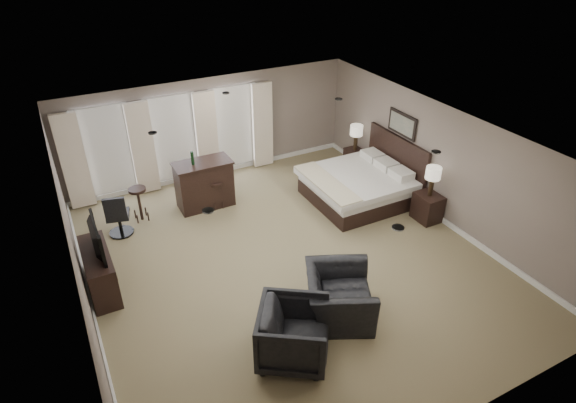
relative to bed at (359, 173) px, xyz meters
name	(u,v)px	position (x,y,z in m)	size (l,w,h in m)	color
room	(288,205)	(-2.58, -1.33, 0.58)	(7.60, 8.60, 2.64)	#7B6F4E
window_bay	(175,141)	(-3.58, 2.78, 0.48)	(5.25, 0.20, 2.30)	silver
bed	(359,173)	(0.00, 0.00, 0.00)	(2.26, 2.16, 1.44)	silver
nightstand_near	(427,207)	(0.89, -1.45, -0.40)	(0.48, 0.58, 0.64)	black
nightstand_far	(354,159)	(0.89, 1.45, -0.44)	(0.41, 0.50, 0.55)	black
lamp_near	(432,181)	(0.89, -1.45, 0.26)	(0.33, 0.33, 0.69)	beige
lamp_far	(356,138)	(0.89, 1.45, 0.18)	(0.34, 0.34, 0.70)	beige
wall_art	(402,124)	(1.12, 0.00, 1.03)	(0.04, 0.96, 0.56)	slate
dresser	(100,271)	(-6.03, -0.52, -0.31)	(0.46, 1.42, 0.83)	black
tv	(94,250)	(-6.03, -0.52, 0.18)	(1.06, 0.61, 0.14)	black
armchair_near	(340,290)	(-2.53, -3.08, -0.16)	(1.27, 0.82, 1.11)	black
armchair_far	(294,332)	(-3.65, -3.55, -0.18)	(1.04, 0.97, 1.07)	black
bar_counter	(204,184)	(-3.34, 1.46, -0.14)	(1.32, 0.68, 1.15)	black
bar_stool_left	(140,204)	(-4.85, 1.54, -0.31)	(0.38, 0.38, 0.81)	black
bar_stool_right	(216,195)	(-3.15, 1.23, -0.37)	(0.33, 0.33, 0.69)	black
desk_chair	(118,214)	(-5.37, 1.18, -0.21)	(0.51, 0.51, 1.01)	black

